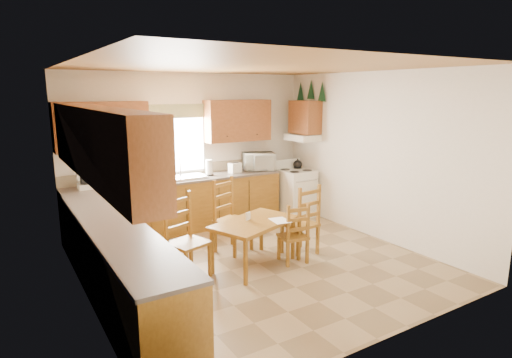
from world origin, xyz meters
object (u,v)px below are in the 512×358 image
microwave (259,161)px  chair_far_right (233,216)px  dining_table (254,244)px  chair_near_left (293,232)px  stove (296,193)px  chair_far_left (188,238)px  chair_near_right (300,220)px

microwave → chair_far_right: (-1.30, -1.34, -0.53)m
dining_table → chair_near_left: bearing=-36.9°
chair_near_left → stove: bearing=-118.6°
microwave → chair_far_left: microwave is taller
chair_near_right → chair_far_right: (-0.79, 0.62, 0.02)m
dining_table → chair_far_left: size_ratio=1.11×
dining_table → stove: bearing=19.6°
chair_far_right → chair_far_left: bearing=-172.7°
chair_near_left → chair_near_right: 0.34m
stove → chair_far_right: size_ratio=0.80×
stove → microwave: size_ratio=1.64×
dining_table → chair_near_right: size_ratio=1.14×
chair_near_right → chair_far_left: size_ratio=0.97×
stove → chair_near_left: bearing=-128.9°
chair_far_left → chair_near_right: bearing=-20.7°
microwave → chair_far_right: microwave is taller
chair_near_left → chair_near_right: (0.27, 0.19, 0.09)m
chair_far_left → chair_near_left: bearing=-28.5°
microwave → chair_near_left: bearing=-90.2°
dining_table → chair_near_left: (0.55, -0.16, 0.11)m
chair_near_left → chair_far_right: size_ratio=0.79×
stove → chair_far_left: bearing=-152.9°
microwave → chair_near_right: bearing=-84.8°
dining_table → chair_far_left: chair_far_left is taller
microwave → chair_near_right: microwave is taller
stove → chair_near_right: bearing=-126.1°
microwave → stove: bearing=-6.7°
dining_table → chair_far_right: size_ratio=1.10×
stove → chair_far_left: size_ratio=0.82×
chair_far_right → chair_near_right: bearing=-59.5°
dining_table → chair_far_left: 0.96m
chair_near_left → microwave: bearing=-100.7°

